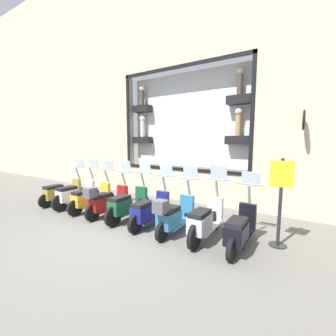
{
  "coord_description": "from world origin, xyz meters",
  "views": [
    {
      "loc": [
        -3.83,
        -4.03,
        2.25
      ],
      "look_at": [
        2.18,
        -0.25,
        1.37
      ],
      "focal_mm": 24.0,
      "sensor_mm": 36.0,
      "label": 1
    }
  ],
  "objects_px": {
    "scooter_yellow_6": "(90,198)",
    "scooter_silver_1": "(205,221)",
    "scooter_red_5": "(106,201)",
    "scooter_black_0": "(240,230)",
    "scooter_green_4": "(127,205)",
    "shop_sign_post": "(280,199)",
    "scooter_olive_8": "(61,192)",
    "scooter_teal_2": "(174,215)",
    "scooter_navy_3": "(149,210)",
    "scooter_white_7": "(75,194)"
  },
  "relations": [
    {
      "from": "scooter_white_7",
      "to": "scooter_green_4",
      "type": "bearing_deg",
      "value": -89.9
    },
    {
      "from": "scooter_red_5",
      "to": "scooter_white_7",
      "type": "distance_m",
      "value": 1.56
    },
    {
      "from": "scooter_black_0",
      "to": "scooter_green_4",
      "type": "bearing_deg",
      "value": 89.78
    },
    {
      "from": "scooter_green_4",
      "to": "shop_sign_post",
      "type": "bearing_deg",
      "value": -81.56
    },
    {
      "from": "scooter_black_0",
      "to": "shop_sign_post",
      "type": "height_order",
      "value": "shop_sign_post"
    },
    {
      "from": "scooter_teal_2",
      "to": "scooter_navy_3",
      "type": "height_order",
      "value": "scooter_navy_3"
    },
    {
      "from": "scooter_black_0",
      "to": "shop_sign_post",
      "type": "distance_m",
      "value": 1.07
    },
    {
      "from": "scooter_silver_1",
      "to": "scooter_navy_3",
      "type": "relative_size",
      "value": 1.01
    },
    {
      "from": "scooter_yellow_6",
      "to": "scooter_navy_3",
      "type": "bearing_deg",
      "value": -90.0
    },
    {
      "from": "scooter_silver_1",
      "to": "scooter_green_4",
      "type": "height_order",
      "value": "scooter_green_4"
    },
    {
      "from": "scooter_navy_3",
      "to": "scooter_red_5",
      "type": "distance_m",
      "value": 1.56
    },
    {
      "from": "scooter_red_5",
      "to": "scooter_olive_8",
      "type": "xyz_separation_m",
      "value": [
        0.06,
        2.34,
        -0.04
      ]
    },
    {
      "from": "scooter_navy_3",
      "to": "scooter_olive_8",
      "type": "xyz_separation_m",
      "value": [
        -0.0,
        3.91,
        -0.0
      ]
    },
    {
      "from": "scooter_white_7",
      "to": "scooter_olive_8",
      "type": "bearing_deg",
      "value": 90.45
    },
    {
      "from": "scooter_white_7",
      "to": "scooter_silver_1",
      "type": "bearing_deg",
      "value": -89.97
    },
    {
      "from": "scooter_silver_1",
      "to": "scooter_yellow_6",
      "type": "relative_size",
      "value": 1.01
    },
    {
      "from": "scooter_black_0",
      "to": "scooter_olive_8",
      "type": "height_order",
      "value": "scooter_olive_8"
    },
    {
      "from": "scooter_red_5",
      "to": "scooter_black_0",
      "type": "bearing_deg",
      "value": -89.11
    },
    {
      "from": "shop_sign_post",
      "to": "scooter_teal_2",
      "type": "bearing_deg",
      "value": 106.05
    },
    {
      "from": "scooter_black_0",
      "to": "scooter_red_5",
      "type": "bearing_deg",
      "value": 90.89
    },
    {
      "from": "scooter_silver_1",
      "to": "scooter_olive_8",
      "type": "height_order",
      "value": "scooter_silver_1"
    },
    {
      "from": "scooter_navy_3",
      "to": "scooter_white_7",
      "type": "distance_m",
      "value": 3.12
    },
    {
      "from": "scooter_navy_3",
      "to": "scooter_red_5",
      "type": "height_order",
      "value": "scooter_navy_3"
    },
    {
      "from": "scooter_teal_2",
      "to": "scooter_green_4",
      "type": "bearing_deg",
      "value": 87.15
    },
    {
      "from": "scooter_white_7",
      "to": "scooter_olive_8",
      "type": "relative_size",
      "value": 1.01
    },
    {
      "from": "scooter_red_5",
      "to": "scooter_yellow_6",
      "type": "xyz_separation_m",
      "value": [
        0.06,
        0.78,
        -0.04
      ]
    },
    {
      "from": "scooter_silver_1",
      "to": "scooter_olive_8",
      "type": "distance_m",
      "value": 5.47
    },
    {
      "from": "shop_sign_post",
      "to": "scooter_white_7",
      "type": "bearing_deg",
      "value": 95.27
    },
    {
      "from": "scooter_teal_2",
      "to": "scooter_navy_3",
      "type": "bearing_deg",
      "value": 84.94
    },
    {
      "from": "scooter_navy_3",
      "to": "scooter_teal_2",
      "type": "bearing_deg",
      "value": -95.06
    },
    {
      "from": "shop_sign_post",
      "to": "scooter_silver_1",
      "type": "bearing_deg",
      "value": 111.34
    },
    {
      "from": "scooter_olive_8",
      "to": "shop_sign_post",
      "type": "xyz_separation_m",
      "value": [
        0.57,
        -6.91,
        0.61
      ]
    },
    {
      "from": "scooter_yellow_6",
      "to": "scooter_white_7",
      "type": "xyz_separation_m",
      "value": [
        0.0,
        0.78,
        0.02
      ]
    },
    {
      "from": "scooter_silver_1",
      "to": "scooter_red_5",
      "type": "bearing_deg",
      "value": 91.3
    },
    {
      "from": "scooter_black_0",
      "to": "scooter_white_7",
      "type": "bearing_deg",
      "value": 89.92
    },
    {
      "from": "scooter_silver_1",
      "to": "scooter_red_5",
      "type": "relative_size",
      "value": 1.01
    },
    {
      "from": "scooter_green_4",
      "to": "scooter_yellow_6",
      "type": "distance_m",
      "value": 1.56
    },
    {
      "from": "scooter_black_0",
      "to": "scooter_olive_8",
      "type": "xyz_separation_m",
      "value": [
        0.0,
        6.25,
        0.0
      ]
    },
    {
      "from": "scooter_olive_8",
      "to": "shop_sign_post",
      "type": "relative_size",
      "value": 0.95
    },
    {
      "from": "scooter_green_4",
      "to": "scooter_black_0",
      "type": "bearing_deg",
      "value": -90.22
    },
    {
      "from": "scooter_yellow_6",
      "to": "scooter_silver_1",
      "type": "bearing_deg",
      "value": -89.9
    },
    {
      "from": "scooter_red_5",
      "to": "shop_sign_post",
      "type": "xyz_separation_m",
      "value": [
        0.63,
        -4.57,
        0.56
      ]
    },
    {
      "from": "scooter_teal_2",
      "to": "scooter_olive_8",
      "type": "height_order",
      "value": "same"
    },
    {
      "from": "scooter_silver_1",
      "to": "scooter_green_4",
      "type": "distance_m",
      "value": 2.34
    },
    {
      "from": "scooter_olive_8",
      "to": "scooter_teal_2",
      "type": "bearing_deg",
      "value": -90.83
    },
    {
      "from": "scooter_teal_2",
      "to": "scooter_white_7",
      "type": "relative_size",
      "value": 0.99
    },
    {
      "from": "scooter_teal_2",
      "to": "shop_sign_post",
      "type": "bearing_deg",
      "value": -73.95
    },
    {
      "from": "scooter_teal_2",
      "to": "scooter_white_7",
      "type": "height_order",
      "value": "scooter_teal_2"
    },
    {
      "from": "scooter_silver_1",
      "to": "scooter_navy_3",
      "type": "distance_m",
      "value": 1.56
    },
    {
      "from": "scooter_teal_2",
      "to": "shop_sign_post",
      "type": "xyz_separation_m",
      "value": [
        0.64,
        -2.22,
        0.57
      ]
    }
  ]
}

